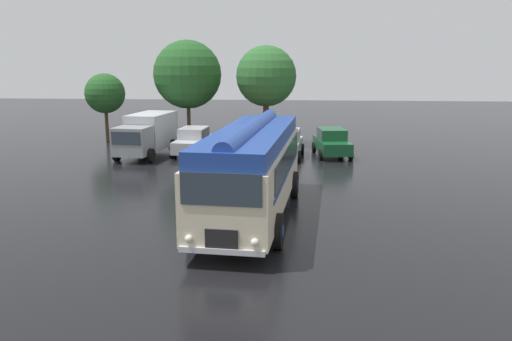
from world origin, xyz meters
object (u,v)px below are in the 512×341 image
vintage_bus (252,166)px  car_mid_right (286,143)px  box_van (148,133)px  car_near_left (193,141)px  car_far_right (332,142)px  car_mid_left (239,144)px

vintage_bus → car_mid_right: 12.05m
car_mid_right → box_van: (-8.42, -0.05, 0.52)m
vintage_bus → box_van: size_ratio=1.74×
car_near_left → box_van: (-2.73, -0.44, 0.52)m
car_far_right → box_van: (-11.17, -0.76, 0.52)m
vintage_bus → box_van: 14.12m
car_mid_left → box_van: size_ratio=0.71×
vintage_bus → car_mid_right: bearing=85.8°
vintage_bus → car_near_left: size_ratio=2.41×
car_mid_right → car_far_right: 2.84m
car_near_left → car_mid_left: 3.02m
car_mid_left → car_far_right: size_ratio=0.96×
car_mid_left → car_mid_right: bearing=8.1°
car_near_left → car_far_right: size_ratio=0.97×
car_mid_left → car_far_right: (5.52, 1.10, 0.00)m
car_mid_right → box_van: 8.44m
vintage_bus → car_mid_left: vintage_bus is taller
car_near_left → car_mid_right: same height
car_mid_left → car_mid_right: (2.77, 0.39, 0.00)m
vintage_bus → car_near_left: 13.31m
vintage_bus → car_mid_right: (0.89, 11.98, -1.05)m
car_mid_right → car_mid_left: bearing=-171.9°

